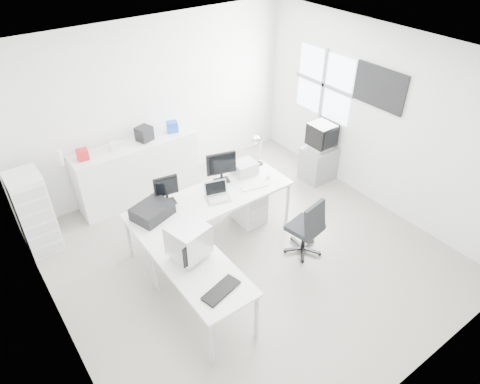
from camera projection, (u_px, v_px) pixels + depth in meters
floor at (248, 255)px, 6.12m from camera, size 5.00×5.00×0.01m
ceiling at (251, 62)px, 4.50m from camera, size 5.00×5.00×0.01m
back_wall at (157, 106)px, 6.95m from camera, size 5.00×0.02×2.80m
left_wall at (43, 257)px, 4.10m from camera, size 0.02×5.00×2.80m
right_wall at (380, 121)px, 6.51m from camera, size 0.02×5.00×2.80m
window at (324, 84)px, 7.17m from camera, size 0.02×1.20×1.10m
wall_picture at (380, 88)px, 6.27m from camera, size 0.04×0.90×0.60m
main_desk at (212, 218)px, 6.21m from camera, size 2.40×0.80×0.75m
side_desk at (203, 292)px, 5.08m from camera, size 0.70×1.40×0.75m
drawer_pedestal at (248, 204)px, 6.63m from camera, size 0.40×0.50×0.60m
inkjet_printer at (152, 211)px, 5.60m from camera, size 0.59×0.52×0.17m
lcd_monitor_small at (166, 190)px, 5.77m from camera, size 0.36×0.24×0.42m
lcd_monitor_large at (221, 168)px, 6.19m from camera, size 0.47×0.29×0.46m
laptop at (218, 193)px, 5.89m from camera, size 0.41×0.41×0.22m
white_keyboard at (254, 186)px, 6.20m from camera, size 0.43×0.21×0.02m
white_mouse at (268, 177)px, 6.37m from camera, size 0.06×0.06×0.06m
laser_printer at (245, 168)px, 6.44m from camera, size 0.35×0.31×0.19m
desk_lamp at (260, 150)px, 6.57m from camera, size 0.21×0.21×0.51m
crt_monitor at (189, 243)px, 4.90m from camera, size 0.47×0.47×0.45m
black_keyboard at (221, 290)px, 4.59m from camera, size 0.48×0.29×0.03m
office_chair at (305, 225)px, 5.93m from camera, size 0.65×0.65×0.96m
tv_cabinet at (318, 163)px, 7.58m from camera, size 0.56×0.46×0.61m
crt_tv at (322, 137)px, 7.28m from camera, size 0.50×0.48×0.45m
sideboard at (138, 171)px, 7.02m from camera, size 2.02×0.50×1.01m
clutter_box_a at (83, 155)px, 6.29m from camera, size 0.18×0.16×0.16m
clutter_box_b at (115, 146)px, 6.54m from camera, size 0.15×0.14×0.13m
clutter_box_c at (144, 134)px, 6.76m from camera, size 0.28×0.27×0.23m
clutter_box_d at (172, 127)px, 7.01m from camera, size 0.21×0.20×0.17m
clutter_bottle at (61, 158)px, 6.16m from camera, size 0.07×0.07×0.22m
filing_cabinet at (34, 213)px, 5.92m from camera, size 0.43×0.51×1.24m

